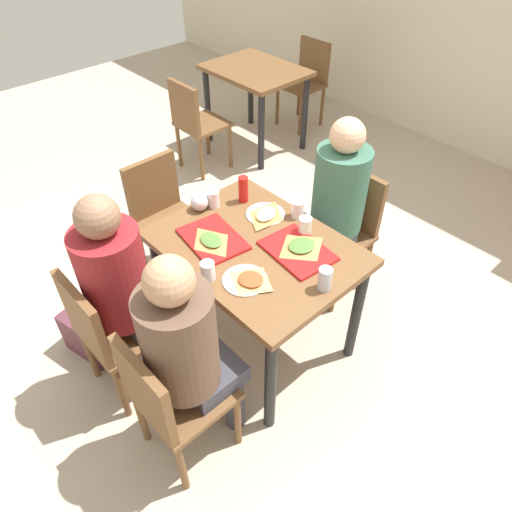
# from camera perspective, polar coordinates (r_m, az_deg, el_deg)

# --- Properties ---
(ground_plane) EXTENTS (10.00, 10.00, 0.02)m
(ground_plane) POSITION_cam_1_polar(r_m,az_deg,el_deg) (3.02, -0.00, -10.05)
(ground_plane) COLOR #B7A893
(main_table) EXTENTS (1.06, 0.80, 0.77)m
(main_table) POSITION_cam_1_polar(r_m,az_deg,el_deg) (2.52, -0.00, -0.60)
(main_table) COLOR brown
(main_table) RESTS_ON ground_plane
(chair_near_left) EXTENTS (0.40, 0.40, 0.85)m
(chair_near_left) POSITION_cam_1_polar(r_m,az_deg,el_deg) (2.52, -17.55, -8.53)
(chair_near_left) COLOR brown
(chair_near_left) RESTS_ON ground_plane
(chair_near_right) EXTENTS (0.40, 0.40, 0.85)m
(chair_near_right) POSITION_cam_1_polar(r_m,az_deg,el_deg) (2.22, -10.65, -16.55)
(chair_near_right) COLOR brown
(chair_near_right) RESTS_ON ground_plane
(chair_far_side) EXTENTS (0.40, 0.40, 0.85)m
(chair_far_side) POSITION_cam_1_polar(r_m,az_deg,el_deg) (3.09, 10.71, 3.84)
(chair_far_side) COLOR brown
(chair_far_side) RESTS_ON ground_plane
(chair_left_end) EXTENTS (0.40, 0.40, 0.85)m
(chair_left_end) POSITION_cam_1_polar(r_m,az_deg,el_deg) (3.20, -11.22, 5.33)
(chair_left_end) COLOR brown
(chair_left_end) RESTS_ON ground_plane
(person_in_red) EXTENTS (0.32, 0.42, 1.26)m
(person_in_red) POSITION_cam_1_polar(r_m,az_deg,el_deg) (2.38, -15.87, -3.06)
(person_in_red) COLOR #383842
(person_in_red) RESTS_ON ground_plane
(person_in_brown_jacket) EXTENTS (0.32, 0.42, 1.26)m
(person_in_brown_jacket) POSITION_cam_1_polar(r_m,az_deg,el_deg) (2.05, -8.28, -10.80)
(person_in_brown_jacket) COLOR #383842
(person_in_brown_jacket) RESTS_ON ground_plane
(person_far_side) EXTENTS (0.32, 0.42, 1.26)m
(person_far_side) POSITION_cam_1_polar(r_m,az_deg,el_deg) (2.85, 9.56, 6.58)
(person_far_side) COLOR #383842
(person_far_side) RESTS_ON ground_plane
(tray_red_near) EXTENTS (0.39, 0.31, 0.02)m
(tray_red_near) POSITION_cam_1_polar(r_m,az_deg,el_deg) (2.48, -5.27, 2.09)
(tray_red_near) COLOR red
(tray_red_near) RESTS_ON main_table
(tray_red_far) EXTENTS (0.39, 0.30, 0.02)m
(tray_red_far) POSITION_cam_1_polar(r_m,az_deg,el_deg) (2.41, 5.07, 0.66)
(tray_red_far) COLOR red
(tray_red_far) RESTS_ON main_table
(paper_plate_center) EXTENTS (0.22, 0.22, 0.01)m
(paper_plate_center) POSITION_cam_1_polar(r_m,az_deg,el_deg) (2.65, 1.14, 5.13)
(paper_plate_center) COLOR white
(paper_plate_center) RESTS_ON main_table
(paper_plate_near_edge) EXTENTS (0.22, 0.22, 0.01)m
(paper_plate_near_edge) POSITION_cam_1_polar(r_m,az_deg,el_deg) (2.25, -1.34, -2.96)
(paper_plate_near_edge) COLOR white
(paper_plate_near_edge) RESTS_ON main_table
(pizza_slice_a) EXTENTS (0.22, 0.17, 0.02)m
(pizza_slice_a) POSITION_cam_1_polar(r_m,az_deg,el_deg) (2.45, -5.49, 1.86)
(pizza_slice_a) COLOR #C68C47
(pizza_slice_a) RESTS_ON tray_red_near
(pizza_slice_b) EXTENTS (0.21, 0.23, 0.02)m
(pizza_slice_b) POSITION_cam_1_polar(r_m,az_deg,el_deg) (2.41, 5.58, 1.19)
(pizza_slice_b) COLOR #C68C47
(pizza_slice_b) RESTS_ON tray_red_far
(pizza_slice_c) EXTENTS (0.22, 0.26, 0.02)m
(pizza_slice_c) POSITION_cam_1_polar(r_m,az_deg,el_deg) (2.63, 1.22, 5.06)
(pizza_slice_c) COLOR #C68C47
(pizza_slice_c) RESTS_ON paper_plate_center
(pizza_slice_d) EXTENTS (0.21, 0.20, 0.02)m
(pizza_slice_d) POSITION_cam_1_polar(r_m,az_deg,el_deg) (2.23, -0.64, -2.94)
(pizza_slice_d) COLOR #DBAD60
(pizza_slice_d) RESTS_ON paper_plate_near_edge
(plastic_cup_a) EXTENTS (0.07, 0.07, 0.10)m
(plastic_cup_a) POSITION_cam_1_polar(r_m,az_deg,el_deg) (2.62, 5.05, 5.72)
(plastic_cup_a) COLOR white
(plastic_cup_a) RESTS_ON main_table
(plastic_cup_b) EXTENTS (0.07, 0.07, 0.10)m
(plastic_cup_b) POSITION_cam_1_polar(r_m,az_deg,el_deg) (2.24, -5.89, -1.83)
(plastic_cup_b) COLOR white
(plastic_cup_b) RESTS_ON main_table
(plastic_cup_c) EXTENTS (0.07, 0.07, 0.10)m
(plastic_cup_c) POSITION_cam_1_polar(r_m,az_deg,el_deg) (2.71, -5.21, 6.97)
(plastic_cup_c) COLOR white
(plastic_cup_c) RESTS_ON main_table
(plastic_cup_d) EXTENTS (0.07, 0.07, 0.10)m
(plastic_cup_d) POSITION_cam_1_polar(r_m,az_deg,el_deg) (2.51, 6.00, 3.68)
(plastic_cup_d) COLOR white
(plastic_cup_d) RESTS_ON main_table
(soda_can) EXTENTS (0.07, 0.07, 0.12)m
(soda_can) POSITION_cam_1_polar(r_m,az_deg,el_deg) (2.20, 8.38, -2.79)
(soda_can) COLOR #B7BCC6
(soda_can) RESTS_ON main_table
(condiment_bottle) EXTENTS (0.06, 0.06, 0.16)m
(condiment_bottle) POSITION_cam_1_polar(r_m,az_deg,el_deg) (2.72, -1.56, 8.12)
(condiment_bottle) COLOR red
(condiment_bottle) RESTS_ON main_table
(foil_bundle) EXTENTS (0.10, 0.10, 0.10)m
(foil_bundle) POSITION_cam_1_polar(r_m,az_deg,el_deg) (2.69, -6.89, 6.52)
(foil_bundle) COLOR silver
(foil_bundle) RESTS_ON main_table
(handbag) EXTENTS (0.35, 0.23, 0.28)m
(handbag) POSITION_cam_1_polar(r_m,az_deg,el_deg) (3.01, -19.70, -9.11)
(handbag) COLOR #592D38
(handbag) RESTS_ON ground_plane
(background_table) EXTENTS (0.90, 0.70, 0.77)m
(background_table) POSITION_cam_1_polar(r_m,az_deg,el_deg) (4.71, -0.07, 20.38)
(background_table) COLOR brown
(background_table) RESTS_ON ground_plane
(background_chair_near) EXTENTS (0.40, 0.40, 0.85)m
(background_chair_near) POSITION_cam_1_polar(r_m,az_deg,el_deg) (4.35, -7.47, 16.07)
(background_chair_near) COLOR brown
(background_chair_near) RESTS_ON ground_plane
(background_chair_far) EXTENTS (0.40, 0.40, 0.85)m
(background_chair_far) POSITION_cam_1_polar(r_m,az_deg,el_deg) (5.26, 6.22, 20.83)
(background_chair_far) COLOR brown
(background_chair_far) RESTS_ON ground_plane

